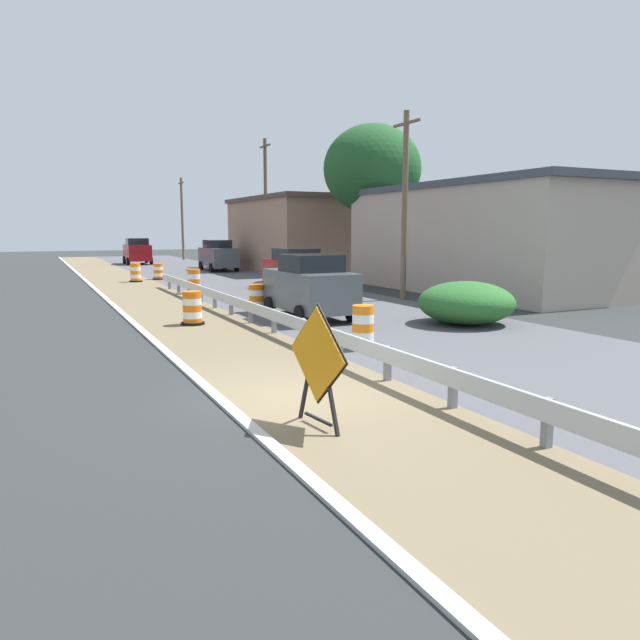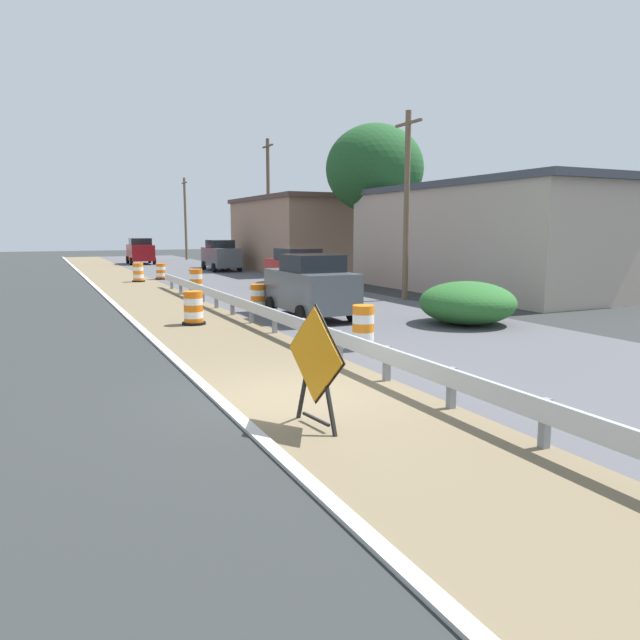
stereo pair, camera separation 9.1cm
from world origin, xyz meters
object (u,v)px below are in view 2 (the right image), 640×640
object	(u,v)px
traffic_barrel_far	(196,282)
traffic_barrel_farthest	(138,273)
traffic_barrel_close	(193,310)
car_trailing_near_lane	(299,269)
car_lead_near_lane	(140,251)
traffic_barrel_nearest	(363,329)
car_mid_far_lane	(221,255)
utility_pole_near	(407,203)
utility_pole_mid	(268,204)
car_lead_far_lane	(311,287)
traffic_barrel_mid	(258,300)
warning_sign_diamond	(315,360)
traffic_barrel_farther	(161,272)
utility_pole_far	(185,217)

from	to	relation	value
traffic_barrel_far	traffic_barrel_farthest	world-z (taller)	traffic_barrel_far
traffic_barrel_close	car_trailing_near_lane	size ratio (longest dim) A/B	0.23
car_lead_near_lane	traffic_barrel_nearest	bearing A→B (deg)	-179.92
car_mid_far_lane	traffic_barrel_nearest	bearing A→B (deg)	-8.61
utility_pole_near	utility_pole_mid	bearing A→B (deg)	87.82
car_lead_far_lane	traffic_barrel_far	bearing A→B (deg)	9.57
car_lead_near_lane	car_mid_far_lane	xyz separation A→B (m)	(3.89, -11.08, -0.00)
traffic_barrel_mid	utility_pole_near	distance (m)	7.87
car_mid_far_lane	car_lead_near_lane	bearing A→B (deg)	-159.83
warning_sign_diamond	traffic_barrel_farther	world-z (taller)	warning_sign_diamond
car_lead_far_lane	utility_pole_mid	xyz separation A→B (m)	(6.53, 21.28, 3.62)
car_mid_far_lane	utility_pole_near	size ratio (longest dim) A/B	0.58
traffic_barrel_close	utility_pole_mid	xyz separation A→B (m)	(10.42, 20.93, 4.22)
car_lead_near_lane	traffic_barrel_mid	bearing A→B (deg)	179.63
traffic_barrel_nearest	car_trailing_near_lane	bearing A→B (deg)	72.74
traffic_barrel_mid	utility_pole_mid	world-z (taller)	utility_pole_mid
warning_sign_diamond	car_trailing_near_lane	bearing A→B (deg)	-120.39
car_lead_far_lane	car_mid_far_lane	bearing A→B (deg)	-8.87
car_mid_far_lane	utility_pole_near	world-z (taller)	utility_pole_near
traffic_barrel_nearest	utility_pole_far	bearing A→B (deg)	82.25
traffic_barrel_far	car_lead_near_lane	distance (m)	25.68
traffic_barrel_close	utility_pole_far	xyz separation A→B (m)	(9.18, 40.60, 3.63)
car_lead_far_lane	car_mid_far_lane	distance (m)	24.32
traffic_barrel_farthest	car_lead_near_lane	xyz separation A→B (m)	(2.98, 18.06, 0.62)
traffic_barrel_far	car_trailing_near_lane	size ratio (longest dim) A/B	0.25
car_lead_near_lane	car_lead_far_lane	size ratio (longest dim) A/B	1.02
warning_sign_diamond	car_lead_near_lane	world-z (taller)	car_lead_near_lane
car_lead_far_lane	utility_pole_near	distance (m)	7.27
traffic_barrel_mid	utility_pole_near	size ratio (longest dim) A/B	0.13
warning_sign_diamond	traffic_barrel_farthest	xyz separation A→B (m)	(1.60, 27.27, -0.56)
traffic_barrel_nearest	warning_sign_diamond	bearing A→B (deg)	-126.41
traffic_barrel_close	car_lead_far_lane	world-z (taller)	car_lead_far_lane
warning_sign_diamond	traffic_barrel_nearest	world-z (taller)	warning_sign_diamond
traffic_barrel_farthest	car_lead_near_lane	size ratio (longest dim) A/B	0.26
traffic_barrel_far	traffic_barrel_farthest	distance (m)	7.71
traffic_barrel_close	utility_pole_mid	world-z (taller)	utility_pole_mid
traffic_barrel_farther	utility_pole_far	distance (m)	24.09
traffic_barrel_far	car_mid_far_lane	bearing A→B (deg)	69.59
traffic_barrel_farther	utility_pole_mid	xyz separation A→B (m)	(8.07, 3.14, 4.26)
traffic_barrel_farthest	car_lead_near_lane	bearing A→B (deg)	80.63
traffic_barrel_mid	traffic_barrel_close	bearing A→B (deg)	-146.79
traffic_barrel_farthest	traffic_barrel_far	bearing A→B (deg)	-79.10
traffic_barrel_close	traffic_barrel_farther	bearing A→B (deg)	82.45
utility_pole_far	traffic_barrel_far	bearing A→B (deg)	-102.26
utility_pole_near	traffic_barrel_nearest	bearing A→B (deg)	-128.86
traffic_barrel_close	traffic_barrel_farther	size ratio (longest dim) A/B	1.10
traffic_barrel_farthest	car_mid_far_lane	world-z (taller)	car_mid_far_lane
utility_pole_mid	car_trailing_near_lane	bearing A→B (deg)	-104.20
traffic_barrel_farther	car_lead_far_lane	world-z (taller)	car_lead_far_lane
traffic_barrel_nearest	traffic_barrel_farthest	size ratio (longest dim) A/B	1.04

